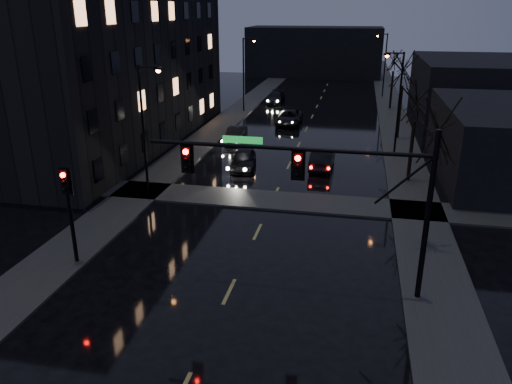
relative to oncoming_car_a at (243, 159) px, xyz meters
The scene contains 21 objects.
sidewalk_left 11.79m from the oncoming_car_a, 116.99° to the left, with size 3.00×140.00×0.12m, color #2D2D2B.
sidewalk_right 15.70m from the oncoming_car_a, 41.98° to the left, with size 3.00×140.00×0.12m, color #2D2D2B.
sidewalk_cross 6.82m from the oncoming_car_a, 62.29° to the right, with size 40.00×3.00×0.12m, color #2D2D2B.
apartment_block 15.36m from the oncoming_car_a, 157.64° to the left, with size 12.00×30.00×12.00m, color black.
commercial_right_far 31.04m from the oncoming_car_a, 49.36° to the left, with size 12.00×18.00×6.00m, color black.
far_block 53.59m from the oncoming_car_a, 89.83° to the left, with size 22.00×10.00×8.00m, color black.
signal_mast 17.52m from the oncoming_car_a, 65.70° to the right, with size 11.11×0.41×7.00m.
signal_pole_left 16.28m from the oncoming_car_a, 105.63° to the right, with size 0.35×0.41×4.53m.
tree_near 16.56m from the oncoming_car_a, 42.29° to the right, with size 3.52×3.52×8.08m.
tree_mid_a 12.64m from the oncoming_car_a, ahead, with size 3.30×3.30×7.58m.
tree_mid_b 17.33m from the oncoming_car_a, 44.83° to the left, with size 3.74×3.74×8.59m.
tree_far 28.49m from the oncoming_car_a, 65.61° to the left, with size 3.43×3.43×7.88m.
streetlight_l_near 8.85m from the oncoming_car_a, 124.20° to the right, with size 1.53×0.28×8.00m.
streetlight_l_far 21.35m from the oncoming_car_a, 102.19° to the left, with size 1.53×0.28×8.00m.
streetlight_r_mid 12.72m from the oncoming_car_a, 27.07° to the left, with size 1.53×0.28×8.00m.
streetlight_r_far 35.40m from the oncoming_car_a, 72.22° to the left, with size 1.53×0.28×8.00m.
oncoming_car_a is the anchor object (origin of this frame).
oncoming_car_b 7.52m from the oncoming_car_a, 107.99° to the left, with size 1.42×4.09×1.35m, color black.
oncoming_car_c 15.21m from the oncoming_car_a, 85.29° to the left, with size 2.36×5.12×1.42m, color black.
oncoming_car_d 26.66m from the oncoming_car_a, 94.38° to the left, with size 1.90×4.66×1.35m, color black.
lead_car 5.75m from the oncoming_car_a, 12.35° to the left, with size 1.54×4.42×1.46m, color black.
Camera 1 is at (4.68, -9.39, 11.10)m, focal length 35.00 mm.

